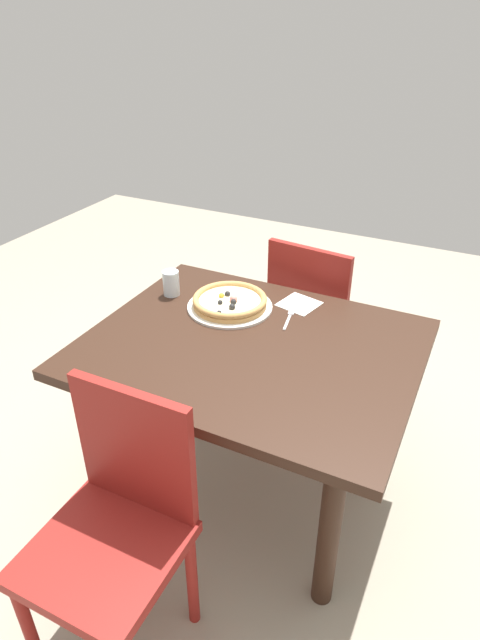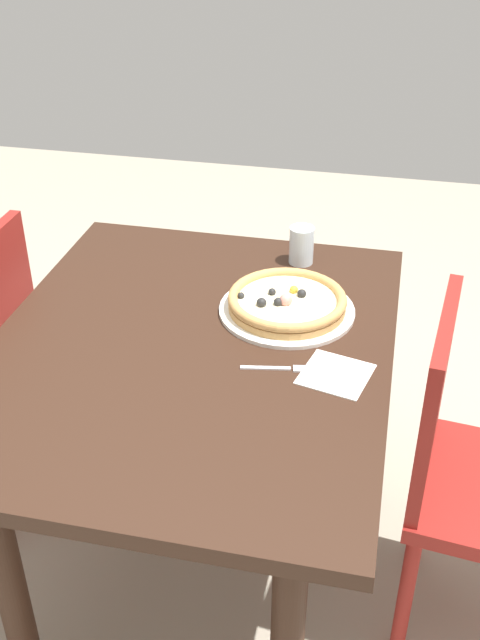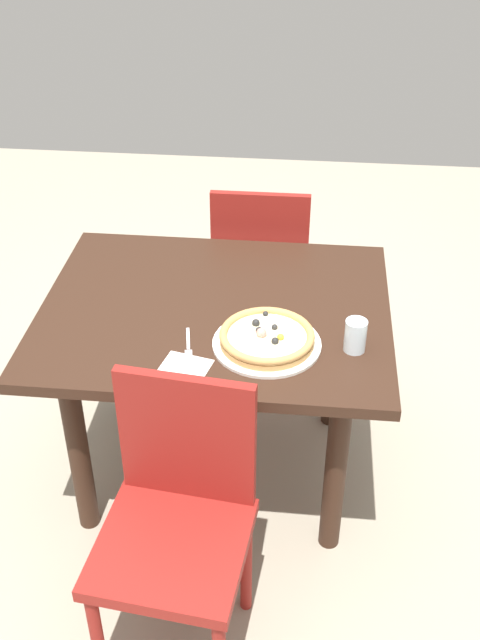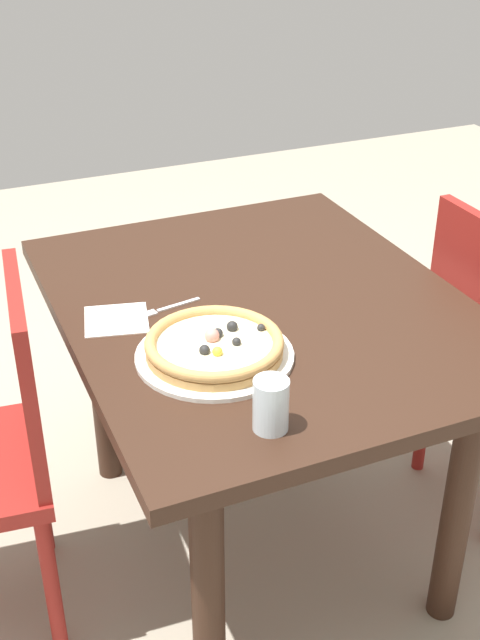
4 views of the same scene
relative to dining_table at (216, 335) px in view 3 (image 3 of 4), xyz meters
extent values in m
plane|color=#9E937F|center=(0.00, 0.00, -0.62)|extent=(6.00, 6.00, 0.00)
cube|color=#331E14|center=(0.00, 0.00, 0.09)|extent=(1.13, 0.91, 0.04)
cylinder|color=#331E14|center=(-0.42, -0.31, -0.27)|extent=(0.07, 0.07, 0.70)
cylinder|color=#331E14|center=(0.42, -0.31, -0.27)|extent=(0.07, 0.07, 0.70)
cylinder|color=#331E14|center=(-0.42, 0.31, -0.27)|extent=(0.07, 0.07, 0.70)
cylinder|color=#331E14|center=(0.42, 0.31, -0.27)|extent=(0.07, 0.07, 0.70)
cylinder|color=maroon|center=(0.07, -0.91, -0.41)|extent=(0.04, 0.04, 0.42)
cylinder|color=maroon|center=(-0.27, -0.91, -0.41)|extent=(0.04, 0.04, 0.42)
cylinder|color=maroon|center=(0.07, -0.57, -0.41)|extent=(0.04, 0.04, 0.42)
cylinder|color=maroon|center=(-0.27, -0.57, -0.41)|extent=(0.04, 0.04, 0.42)
cube|color=maroon|center=(-0.10, -0.74, -0.18)|extent=(0.40, 0.40, 0.04)
cube|color=maroon|center=(-0.10, -0.55, 0.05)|extent=(0.38, 0.03, 0.42)
cylinder|color=maroon|center=(-0.16, 0.59, -0.41)|extent=(0.04, 0.04, 0.42)
cylinder|color=maroon|center=(0.18, 0.55, -0.41)|extent=(0.04, 0.04, 0.42)
cube|color=maroon|center=(0.03, 0.74, -0.18)|extent=(0.44, 0.44, 0.04)
cube|color=maroon|center=(0.01, 0.55, 0.05)|extent=(0.38, 0.07, 0.42)
cylinder|color=silver|center=(-0.18, 0.19, 0.12)|extent=(0.33, 0.33, 0.01)
cylinder|color=tan|center=(-0.18, 0.19, 0.13)|extent=(0.28, 0.28, 0.02)
cylinder|color=beige|center=(-0.18, 0.19, 0.14)|extent=(0.25, 0.25, 0.01)
torus|color=tan|center=(-0.18, 0.19, 0.15)|extent=(0.29, 0.29, 0.02)
sphere|color=#262626|center=(-0.14, 0.14, 0.15)|extent=(0.02, 0.02, 0.02)
sphere|color=#262626|center=(-0.16, 0.18, 0.15)|extent=(0.02, 0.02, 0.02)
sphere|color=#262626|center=(-0.17, 0.08, 0.15)|extent=(0.02, 0.02, 0.02)
sphere|color=#262626|center=(-0.20, 0.15, 0.15)|extent=(0.02, 0.02, 0.02)
sphere|color=#262626|center=(-0.21, 0.22, 0.15)|extent=(0.02, 0.02, 0.02)
sphere|color=gold|center=(-0.22, 0.20, 0.15)|extent=(0.02, 0.02, 0.02)
sphere|color=#E58C7F|center=(-0.17, 0.19, 0.16)|extent=(0.03, 0.03, 0.03)
cube|color=silver|center=(0.06, 0.19, 0.12)|extent=(0.03, 0.11, 0.00)
cube|color=silver|center=(0.04, 0.27, 0.12)|extent=(0.03, 0.05, 0.00)
cylinder|color=silver|center=(-0.45, 0.19, 0.17)|extent=(0.07, 0.07, 0.10)
cube|color=white|center=(0.05, 0.34, 0.12)|extent=(0.17, 0.17, 0.00)
camera|label=1|loc=(0.65, -1.42, 1.13)|focal=30.05mm
camera|label=2|loc=(1.38, 0.42, 1.09)|focal=42.68mm
camera|label=3|loc=(-0.29, 2.03, 1.48)|focal=42.43mm
camera|label=4|loc=(-1.53, 0.71, 1.03)|focal=46.09mm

